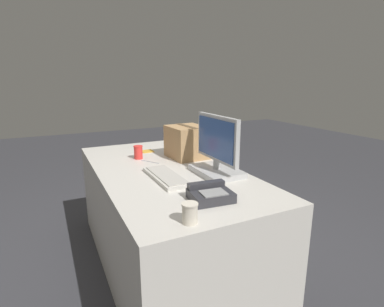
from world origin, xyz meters
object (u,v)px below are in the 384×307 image
(paper_cup_left, at_px, (138,152))
(paper_cup_right, at_px, (190,213))
(monitor, at_px, (217,152))
(spoon, at_px, (148,161))
(cardboard_box, at_px, (187,142))
(keyboard, at_px, (166,177))
(sticky_note_pad, at_px, (147,151))
(desk_phone, at_px, (210,194))

(paper_cup_left, bearing_deg, paper_cup_right, -5.24)
(monitor, distance_m, paper_cup_left, 0.70)
(paper_cup_left, height_order, paper_cup_right, paper_cup_left)
(paper_cup_left, relative_size, spoon, 0.66)
(monitor, xyz_separation_m, paper_cup_right, (0.54, -0.45, -0.10))
(paper_cup_right, relative_size, cardboard_box, 0.29)
(monitor, bearing_deg, keyboard, -99.73)
(keyboard, relative_size, cardboard_box, 1.41)
(monitor, relative_size, paper_cup_left, 4.50)
(sticky_note_pad, bearing_deg, paper_cup_right, -10.15)
(paper_cup_left, height_order, cardboard_box, cardboard_box)
(sticky_note_pad, bearing_deg, desk_phone, -1.64)
(spoon, bearing_deg, desk_phone, 153.26)
(keyboard, bearing_deg, paper_cup_right, -12.33)
(keyboard, bearing_deg, cardboard_box, 140.19)
(spoon, relative_size, cardboard_box, 0.49)
(desk_phone, distance_m, paper_cup_left, 0.96)
(paper_cup_right, height_order, cardboard_box, cardboard_box)
(cardboard_box, relative_size, sticky_note_pad, 3.30)
(cardboard_box, bearing_deg, spoon, -92.69)
(keyboard, relative_size, sticky_note_pad, 4.65)
(cardboard_box, bearing_deg, monitor, -1.38)
(desk_phone, relative_size, spoon, 1.45)
(paper_cup_left, bearing_deg, spoon, 19.11)
(monitor, bearing_deg, spoon, -147.35)
(monitor, relative_size, sticky_note_pad, 4.80)
(monitor, distance_m, paper_cup_right, 0.71)
(keyboard, height_order, sticky_note_pad, keyboard)
(desk_phone, bearing_deg, monitor, 150.61)
(paper_cup_right, xyz_separation_m, sticky_note_pad, (-1.33, 0.24, -0.04))
(paper_cup_right, bearing_deg, desk_phone, 131.80)
(keyboard, xyz_separation_m, sticky_note_pad, (-0.73, 0.11, -0.01))
(spoon, bearing_deg, paper_cup_left, -11.91)
(desk_phone, bearing_deg, cardboard_box, 168.04)
(desk_phone, distance_m, paper_cup_right, 0.28)
(monitor, height_order, keyboard, monitor)
(monitor, height_order, sticky_note_pad, monitor)
(paper_cup_left, bearing_deg, sticky_note_pad, 145.26)
(paper_cup_left, bearing_deg, monitor, 30.40)
(cardboard_box, bearing_deg, desk_phone, -17.43)
(paper_cup_left, xyz_separation_m, cardboard_box, (0.12, 0.36, 0.07))
(keyboard, distance_m, paper_cup_left, 0.54)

